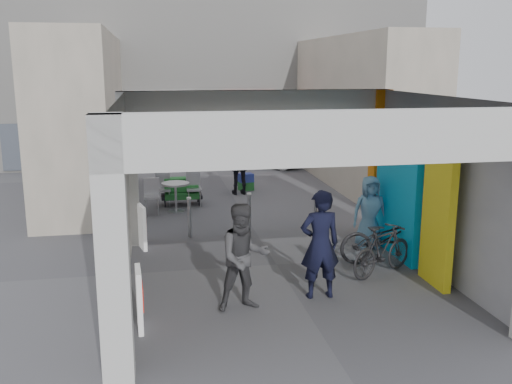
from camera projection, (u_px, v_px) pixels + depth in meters
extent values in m
plane|color=#515055|center=(276.00, 264.00, 11.87)|extent=(90.00, 90.00, 0.00)
cube|color=silver|center=(113.00, 254.00, 7.12)|extent=(0.40, 0.40, 3.50)
cube|color=silver|center=(129.00, 170.00, 12.88)|extent=(0.40, 0.40, 3.50)
cube|color=orange|center=(379.00, 162.00, 13.95)|extent=(0.40, 0.40, 3.50)
plane|color=beige|center=(123.00, 200.00, 10.00)|extent=(0.00, 6.40, 6.40)
plane|color=#A0A0A5|center=(439.00, 187.00, 11.07)|extent=(0.00, 6.40, 6.40)
cube|color=#0C9BCD|center=(398.00, 192.00, 12.24)|extent=(0.15, 2.00, 2.80)
cube|color=yellow|center=(439.00, 213.00, 10.51)|extent=(0.15, 1.00, 2.80)
plane|color=#B7B7B2|center=(290.00, 97.00, 10.15)|extent=(6.40, 6.40, 0.00)
cube|color=silver|center=(258.00, 106.00, 13.16)|extent=(6.40, 0.30, 0.70)
cube|color=silver|center=(347.00, 138.00, 7.30)|extent=(6.40, 0.30, 0.70)
cube|color=white|center=(257.00, 107.00, 13.33)|extent=(4.20, 0.05, 0.55)
cube|color=silver|center=(207.00, 67.00, 24.44)|extent=(18.00, 4.00, 8.00)
cube|color=#515966|center=(213.00, 142.00, 23.13)|extent=(16.20, 0.06, 1.80)
cube|color=white|center=(162.00, 98.00, 22.39)|extent=(2.60, 0.06, 0.50)
cube|color=red|center=(249.00, 97.00, 23.01)|extent=(2.20, 0.06, 0.50)
cube|color=#C2B3A0|center=(84.00, 117.00, 17.73)|extent=(2.00, 9.00, 5.00)
cube|color=#C2B3A0|center=(359.00, 112.00, 19.33)|extent=(2.00, 9.00, 5.00)
cylinder|color=gray|center=(189.00, 218.00, 13.65)|extent=(0.09, 0.09, 0.97)
cylinder|color=gray|center=(249.00, 213.00, 14.16)|extent=(0.09, 0.09, 0.96)
cylinder|color=gray|center=(316.00, 211.00, 14.51)|extent=(0.09, 0.09, 0.86)
cube|color=white|center=(139.00, 299.00, 8.86)|extent=(0.11, 0.55, 1.00)
cube|color=red|center=(142.00, 296.00, 8.86)|extent=(0.06, 0.39, 0.40)
cube|color=white|center=(142.00, 227.00, 12.82)|extent=(0.21, 0.55, 1.00)
cube|color=red|center=(144.00, 225.00, 12.81)|extent=(0.13, 0.38, 0.40)
cylinder|color=#A2A2A7|center=(176.00, 198.00, 16.11)|extent=(0.07, 0.07, 0.80)
cylinder|color=#A2A2A7|center=(176.00, 211.00, 16.20)|extent=(0.49, 0.49, 0.02)
cylinder|color=#A2A2A7|center=(175.00, 184.00, 16.02)|extent=(0.78, 0.78, 0.06)
cube|color=#A2A2A7|center=(152.00, 206.00, 15.81)|extent=(0.42, 0.42, 0.50)
cube|color=#A2A2A7|center=(151.00, 187.00, 15.90)|extent=(0.42, 0.06, 0.50)
cube|color=#A2A2A7|center=(194.00, 198.00, 16.78)|extent=(0.42, 0.42, 0.50)
cube|color=#A2A2A7|center=(193.00, 180.00, 16.86)|extent=(0.42, 0.06, 0.50)
cube|color=#A2A2A7|center=(163.00, 198.00, 16.73)|extent=(0.42, 0.42, 0.50)
cube|color=#A2A2A7|center=(163.00, 180.00, 16.81)|extent=(0.42, 0.06, 0.50)
cube|color=black|center=(182.00, 199.00, 16.98)|extent=(1.20, 0.60, 0.30)
cube|color=#1A5D26|center=(182.00, 196.00, 16.80)|extent=(1.00, 0.35, 0.18)
cube|color=#1A5D26|center=(181.00, 188.00, 16.90)|extent=(1.00, 0.35, 0.18)
cube|color=#1A5D26|center=(181.00, 181.00, 17.00)|extent=(1.00, 0.35, 0.18)
cube|color=#1A5D26|center=(246.00, 186.00, 18.94)|extent=(0.52, 0.44, 0.28)
cube|color=#283895|center=(246.00, 178.00, 18.87)|extent=(0.52, 0.44, 0.28)
cube|color=black|center=(321.00, 256.00, 12.02)|extent=(0.24, 0.32, 0.24)
cube|color=black|center=(323.00, 250.00, 11.85)|extent=(0.19, 0.16, 0.36)
cube|color=white|center=(324.00, 253.00, 11.78)|extent=(0.15, 0.03, 0.34)
cylinder|color=white|center=(321.00, 259.00, 11.81)|extent=(0.04, 0.04, 0.28)
cylinder|color=white|center=(326.00, 258.00, 11.83)|extent=(0.04, 0.04, 0.28)
sphere|color=black|center=(323.00, 240.00, 11.79)|extent=(0.19, 0.19, 0.19)
cube|color=white|center=(325.00, 243.00, 11.70)|extent=(0.08, 0.12, 0.06)
cone|color=black|center=(320.00, 236.00, 11.80)|extent=(0.07, 0.07, 0.08)
cone|color=black|center=(325.00, 236.00, 11.81)|extent=(0.07, 0.07, 0.08)
imported|color=black|center=(320.00, 244.00, 10.02)|extent=(0.72, 0.48, 1.96)
imported|color=#424244|center=(244.00, 257.00, 9.52)|extent=(0.98, 0.80, 1.84)
imported|color=#5C8EB4|center=(370.00, 212.00, 12.82)|extent=(0.84, 0.57, 1.65)
imported|color=black|center=(240.00, 165.00, 18.15)|extent=(1.16, 0.56, 1.92)
imported|color=black|center=(386.00, 237.00, 11.96)|extent=(2.06, 0.79, 1.07)
imported|color=black|center=(382.00, 250.00, 11.21)|extent=(1.69, 1.19, 1.00)
imported|color=white|center=(255.00, 152.00, 23.07)|extent=(3.97, 2.55, 1.26)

